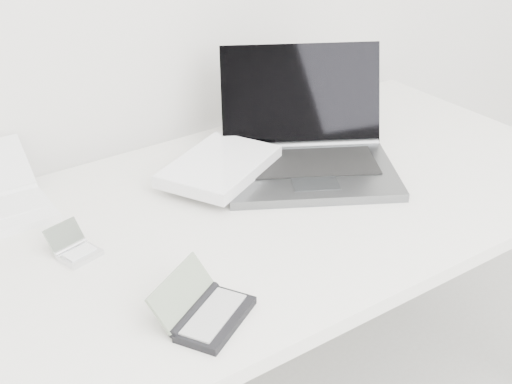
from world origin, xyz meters
TOP-DOWN VIEW (x-y plane):
  - desk at (0.00, 1.55)m, footprint 1.60×0.80m
  - laptop_large at (0.14, 1.65)m, footprint 0.62×0.50m
  - pda_silver at (-0.39, 1.59)m, footprint 0.09×0.10m
  - palmtop_charcoal at (-0.29, 1.28)m, footprint 0.19×0.18m

SIDE VIEW (x-z plane):
  - desk at x=0.00m, z-range 0.32..1.05m
  - pda_silver at x=-0.39m, z-range 0.72..0.77m
  - palmtop_charcoal at x=-0.29m, z-range 0.71..0.78m
  - laptop_large at x=0.14m, z-range 0.64..0.90m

